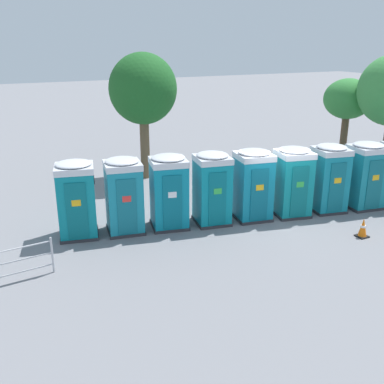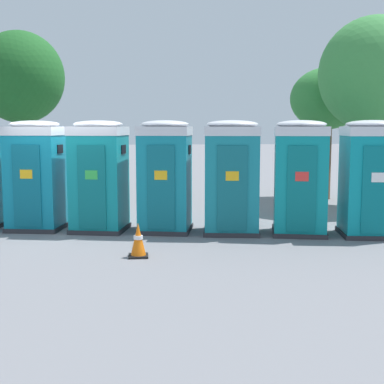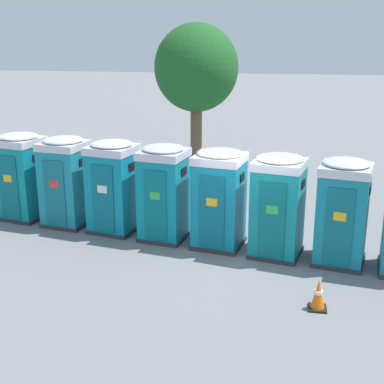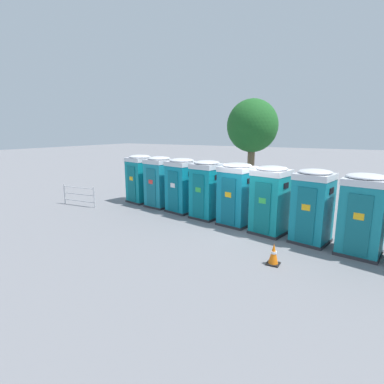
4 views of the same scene
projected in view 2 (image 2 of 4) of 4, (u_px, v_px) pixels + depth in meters
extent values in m
plane|color=slate|center=(67.00, 231.00, 12.38)|extent=(120.00, 120.00, 0.00)
cube|color=#2D2D33|center=(38.00, 227.00, 12.59)|extent=(1.41, 1.40, 0.10)
cube|color=#0E7C97|center=(36.00, 180.00, 12.46)|extent=(1.34, 1.33, 2.10)
cube|color=#0B6076|center=(27.00, 186.00, 11.89)|extent=(0.63, 0.14, 1.85)
cube|color=yellow|center=(26.00, 174.00, 11.83)|extent=(0.28, 0.06, 0.20)
cube|color=black|center=(60.00, 149.00, 12.32)|extent=(0.09, 0.36, 0.20)
cube|color=silver|center=(35.00, 131.00, 12.32)|extent=(1.38, 1.37, 0.20)
ellipsoid|color=silver|center=(34.00, 124.00, 12.30)|extent=(1.31, 1.30, 0.18)
cube|color=#2D2D33|center=(100.00, 228.00, 12.40)|extent=(1.42, 1.43, 0.10)
cube|color=#0E858C|center=(99.00, 181.00, 12.26)|extent=(1.35, 1.36, 2.10)
cube|color=#0B686D|center=(92.00, 187.00, 11.70)|extent=(0.62, 0.16, 1.85)
cube|color=green|center=(91.00, 175.00, 11.65)|extent=(0.28, 0.07, 0.20)
cube|color=black|center=(124.00, 149.00, 12.11)|extent=(0.10, 0.36, 0.20)
cube|color=silver|center=(98.00, 131.00, 12.13)|extent=(1.40, 1.40, 0.20)
ellipsoid|color=silver|center=(98.00, 124.00, 12.11)|extent=(1.33, 1.33, 0.18)
cube|color=#2D2D33|center=(166.00, 229.00, 12.33)|extent=(1.38, 1.41, 0.10)
cube|color=#117F92|center=(165.00, 182.00, 12.19)|extent=(1.32, 1.34, 2.10)
cube|color=#0D6372|center=(161.00, 188.00, 11.62)|extent=(0.60, 0.16, 1.85)
cube|color=yellow|center=(161.00, 175.00, 11.57)|extent=(0.28, 0.07, 0.20)
cube|color=black|center=(190.00, 149.00, 12.04)|extent=(0.10, 0.36, 0.20)
cube|color=silver|center=(165.00, 131.00, 12.05)|extent=(1.36, 1.38, 0.20)
ellipsoid|color=silver|center=(165.00, 124.00, 12.03)|extent=(1.29, 1.32, 0.18)
cube|color=#2D2D33|center=(231.00, 230.00, 12.15)|extent=(1.41, 1.37, 0.10)
cube|color=teal|center=(232.00, 182.00, 12.01)|extent=(1.34, 1.31, 2.10)
cube|color=#10626D|center=(232.00, 189.00, 11.44)|extent=(0.64, 0.13, 1.85)
cube|color=yellow|center=(232.00, 176.00, 11.39)|extent=(0.28, 0.05, 0.20)
cube|color=black|center=(259.00, 150.00, 11.89)|extent=(0.08, 0.36, 0.20)
cube|color=silver|center=(232.00, 131.00, 11.87)|extent=(1.38, 1.35, 0.20)
ellipsoid|color=silver|center=(232.00, 124.00, 11.85)|extent=(1.31, 1.28, 0.18)
cube|color=#2D2D33|center=(299.00, 232.00, 12.02)|extent=(1.42, 1.44, 0.10)
cube|color=#0C8990|center=(300.00, 183.00, 11.89)|extent=(1.35, 1.37, 2.10)
cube|color=#096B70|center=(302.00, 189.00, 11.32)|extent=(0.60, 0.17, 1.85)
cube|color=red|center=(302.00, 177.00, 11.27)|extent=(0.27, 0.07, 0.20)
cube|color=black|center=(327.00, 150.00, 11.72)|extent=(0.11, 0.36, 0.20)
cube|color=silver|center=(301.00, 131.00, 11.75)|extent=(1.39, 1.41, 0.20)
ellipsoid|color=silver|center=(301.00, 124.00, 11.73)|extent=(1.32, 1.34, 0.18)
cube|color=#2D2D33|center=(368.00, 233.00, 11.83)|extent=(1.41, 1.38, 0.10)
cube|color=#0B8D99|center=(370.00, 184.00, 11.69)|extent=(1.34, 1.32, 2.10)
cube|color=#086E77|center=(378.00, 191.00, 11.12)|extent=(0.64, 0.14, 1.85)
cube|color=white|center=(378.00, 177.00, 11.07)|extent=(0.28, 0.05, 0.20)
cube|color=silver|center=(372.00, 131.00, 11.55)|extent=(1.38, 1.36, 0.20)
ellipsoid|color=silver|center=(373.00, 124.00, 11.53)|extent=(1.31, 1.29, 0.18)
cylinder|color=brown|center=(371.00, 157.00, 15.66)|extent=(0.24, 0.24, 3.00)
ellipsoid|color=#3D8C42|center=(374.00, 74.00, 15.37)|extent=(3.19, 3.19, 3.29)
cylinder|color=brown|center=(23.00, 149.00, 18.63)|extent=(0.42, 0.42, 3.22)
ellipsoid|color=#1E5B23|center=(20.00, 77.00, 18.33)|extent=(3.01, 3.01, 3.14)
cylinder|color=brown|center=(325.00, 158.00, 17.70)|extent=(0.36, 0.36, 2.76)
ellipsoid|color=#337F38|center=(327.00, 98.00, 17.47)|extent=(2.41, 2.41, 2.01)
cube|color=black|center=(138.00, 256.00, 9.88)|extent=(0.36, 0.36, 0.04)
cone|color=orange|center=(138.00, 239.00, 9.84)|extent=(0.28, 0.28, 0.60)
cylinder|color=white|center=(138.00, 237.00, 9.84)|extent=(0.17, 0.17, 0.07)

